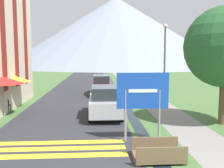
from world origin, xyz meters
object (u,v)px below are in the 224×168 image
cafe_umbrella_middle_red (3,80)px  cafe_umbrella_rear_yellow (12,78)px  road_sign (143,96)px  cafe_chair_far_left (6,105)px  cafe_chair_far_right (1,105)px  footbridge (158,154)px  parked_car_near (105,102)px  parked_car_far (101,85)px  streetlamp (165,59)px

cafe_umbrella_middle_red → cafe_umbrella_rear_yellow: bearing=96.2°
road_sign → cafe_chair_far_left: road_sign is taller
cafe_chair_far_right → footbridge: bearing=-27.4°
parked_car_near → cafe_chair_far_left: 6.42m
cafe_umbrella_rear_yellow → footbridge: bearing=-49.4°
cafe_umbrella_rear_yellow → cafe_umbrella_middle_red: bearing=-83.8°
cafe_umbrella_middle_red → cafe_umbrella_rear_yellow: (-0.25, 2.33, -0.09)m
parked_car_near → parked_car_far: 8.46m
parked_car_far → streetlamp: streetlamp is taller
cafe_chair_far_right → parked_car_far: bearing=63.5°
cafe_umbrella_rear_yellow → streetlamp: bearing=-3.3°
footbridge → cafe_umbrella_rear_yellow: bearing=130.6°
footbridge → cafe_chair_far_left: size_ratio=2.00×
road_sign → cafe_chair_far_right: road_sign is taller
road_sign → parked_car_near: size_ratio=0.71×
streetlamp → cafe_umbrella_middle_red: bearing=-170.3°
streetlamp → cafe_umbrella_rear_yellow: bearing=176.7°
footbridge → streetlamp: bearing=73.4°
streetlamp → cafe_chair_far_left: bearing=-176.1°
cafe_umbrella_rear_yellow → road_sign: bearing=-43.2°
parked_car_far → parked_car_near: bearing=-89.7°
footbridge → streetlamp: (2.54, 8.54, 3.12)m
footbridge → cafe_umbrella_middle_red: 10.38m
cafe_chair_far_left → cafe_umbrella_middle_red: (0.24, -1.03, 1.65)m
streetlamp → cafe_chair_far_right: bearing=-176.1°
cafe_chair_far_left → cafe_umbrella_rear_yellow: cafe_umbrella_rear_yellow is taller
parked_car_far → cafe_umbrella_rear_yellow: (-6.19, -5.66, 1.16)m
parked_car_far → cafe_umbrella_middle_red: bearing=-126.6°
cafe_umbrella_middle_red → road_sign: bearing=-33.3°
streetlamp → parked_car_far: bearing=123.8°
parked_car_far → cafe_chair_far_left: (-6.19, -6.96, -0.40)m
parked_car_near → cafe_chair_far_left: (-6.23, 1.50, -0.40)m
footbridge → cafe_chair_far_right: 11.28m
parked_car_near → cafe_umbrella_rear_yellow: bearing=155.8°
parked_car_near → footbridge: bearing=-75.8°
footbridge → parked_car_near: parked_car_near is taller
road_sign → parked_car_far: road_sign is taller
cafe_chair_far_right → cafe_umbrella_middle_red: (0.55, -1.00, 1.65)m
parked_car_far → streetlamp: size_ratio=0.78×
parked_car_far → cafe_umbrella_rear_yellow: 8.47m
cafe_chair_far_left → cafe_umbrella_middle_red: cafe_umbrella_middle_red is taller
cafe_umbrella_middle_red → footbridge: bearing=-41.9°
parked_car_far → cafe_umbrella_middle_red: cafe_umbrella_middle_red is taller
cafe_chair_far_left → footbridge: bearing=-26.0°
road_sign → cafe_umbrella_rear_yellow: (-7.65, 7.19, 0.13)m
footbridge → cafe_umbrella_rear_yellow: cafe_umbrella_rear_yellow is taller
cafe_umbrella_middle_red → streetlamp: (10.13, 1.73, 1.19)m
road_sign → parked_car_near: (-1.41, 4.38, -1.02)m
cafe_umbrella_middle_red → streetlamp: streetlamp is taller
parked_car_near → cafe_chair_far_right: (-6.54, 1.48, -0.40)m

